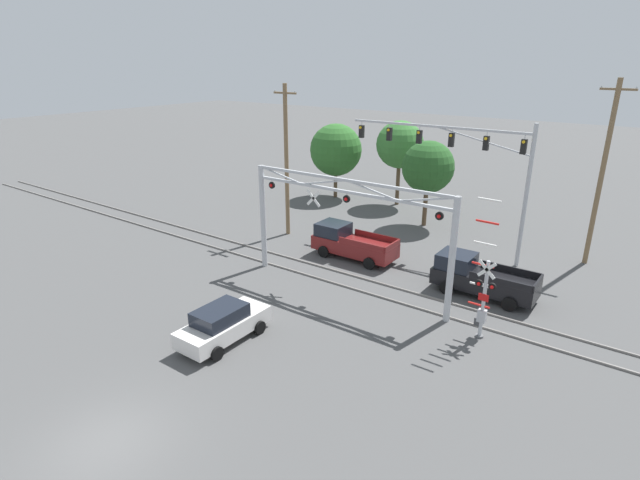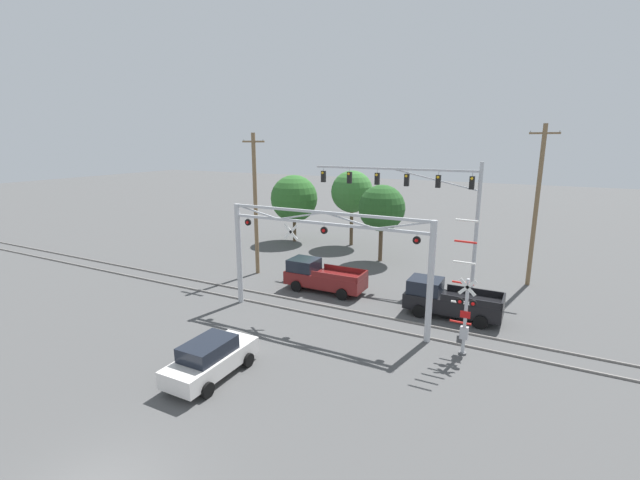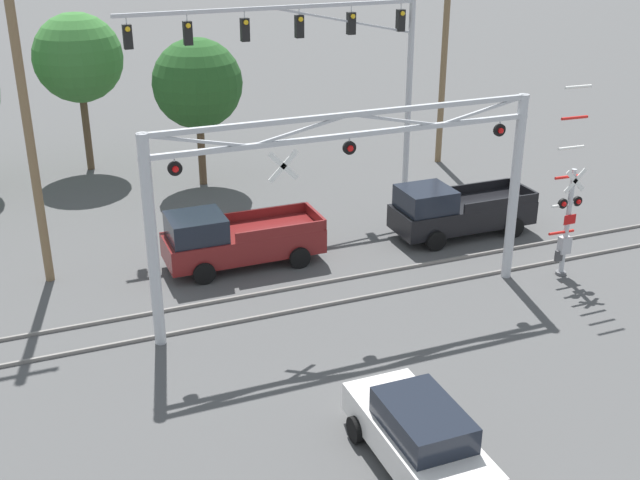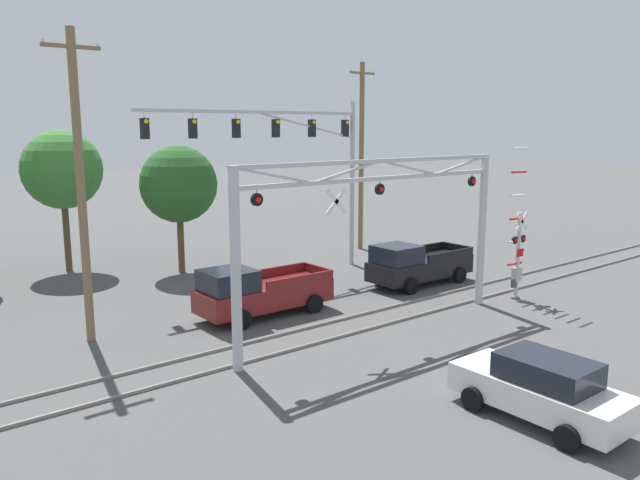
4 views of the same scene
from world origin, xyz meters
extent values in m
cube|color=gray|center=(0.00, 14.19, 0.05)|extent=(80.00, 0.08, 0.10)
cube|color=gray|center=(0.00, 15.62, 0.05)|extent=(80.00, 0.08, 0.10)
cylinder|color=#B7BABF|center=(-5.65, 13.91, 3.00)|extent=(0.31, 0.31, 6.01)
cylinder|color=#B7BABF|center=(5.65, 13.91, 3.00)|extent=(0.31, 0.31, 6.01)
cube|color=#B7BABF|center=(0.00, 13.91, 5.35)|extent=(11.62, 0.14, 0.14)
cube|color=#B7BABF|center=(0.00, 13.91, 5.94)|extent=(11.62, 0.14, 0.14)
cube|color=#B7BABF|center=(-4.24, 13.91, 5.65)|extent=(2.84, 0.08, 0.66)
cube|color=#B7BABF|center=(-1.41, 13.91, 5.65)|extent=(2.84, 0.08, 0.66)
cube|color=#B7BABF|center=(1.41, 13.91, 5.65)|extent=(2.84, 0.08, 0.66)
cube|color=#B7BABF|center=(4.24, 13.91, 5.65)|extent=(2.84, 0.08, 0.66)
cylinder|color=black|center=(-4.90, 13.91, 4.99)|extent=(0.38, 0.10, 0.38)
sphere|color=red|center=(-4.90, 13.84, 4.99)|extent=(0.18, 0.18, 0.18)
cylinder|color=#B7BABF|center=(-4.90, 13.91, 5.23)|extent=(0.04, 0.04, 0.10)
cylinder|color=black|center=(0.00, 13.91, 4.99)|extent=(0.38, 0.10, 0.38)
sphere|color=red|center=(0.00, 13.84, 4.99)|extent=(0.18, 0.18, 0.18)
cylinder|color=#B7BABF|center=(0.00, 13.91, 5.23)|extent=(0.04, 0.04, 0.10)
cylinder|color=black|center=(4.90, 13.91, 4.99)|extent=(0.38, 0.10, 0.38)
sphere|color=red|center=(4.90, 13.84, 4.99)|extent=(0.18, 0.18, 0.18)
cylinder|color=#B7BABF|center=(4.90, 13.91, 5.23)|extent=(0.04, 0.04, 0.10)
cube|color=white|center=(-1.98, 13.81, 4.73)|extent=(0.88, 0.03, 0.88)
cube|color=white|center=(-1.98, 13.81, 4.73)|extent=(0.88, 0.03, 0.88)
cylinder|color=black|center=(-1.98, 13.78, 4.73)|extent=(0.04, 0.04, 0.02)
cylinder|color=#B7BABF|center=(7.42, 13.37, 1.81)|extent=(0.16, 0.16, 3.62)
cylinder|color=#59595B|center=(7.42, 13.37, 0.05)|extent=(0.35, 0.35, 0.10)
cube|color=white|center=(7.42, 13.26, 3.27)|extent=(0.78, 0.03, 0.78)
cube|color=white|center=(7.42, 13.26, 3.27)|extent=(0.78, 0.03, 0.78)
cylinder|color=black|center=(7.42, 13.23, 3.27)|extent=(0.04, 0.04, 0.02)
cylinder|color=black|center=(7.14, 13.37, 2.52)|extent=(0.32, 0.09, 0.32)
sphere|color=red|center=(7.14, 13.31, 2.52)|extent=(0.16, 0.16, 0.16)
cylinder|color=black|center=(7.70, 13.37, 2.52)|extent=(0.32, 0.09, 0.32)
sphere|color=red|center=(7.70, 13.31, 2.52)|extent=(0.16, 0.16, 0.16)
cube|color=#B7BABF|center=(7.42, 13.37, 2.52)|extent=(0.64, 0.06, 0.06)
cube|color=red|center=(7.42, 13.27, 1.97)|extent=(0.44, 0.02, 0.32)
cube|color=#B2B2B7|center=(7.42, 13.37, 1.05)|extent=(0.36, 0.28, 0.56)
cylinder|color=red|center=(7.23, 13.37, 1.52)|extent=(0.94, 0.09, 0.11)
cylinder|color=white|center=(7.22, 13.37, 2.46)|extent=(0.94, 0.09, 0.11)
cylinder|color=red|center=(7.20, 13.37, 3.40)|extent=(0.94, 0.09, 0.11)
cylinder|color=white|center=(7.19, 13.37, 4.34)|extent=(0.94, 0.09, 0.11)
cylinder|color=red|center=(7.17, 13.37, 5.28)|extent=(0.94, 0.09, 0.11)
cylinder|color=white|center=(7.16, 13.37, 6.22)|extent=(0.94, 0.09, 0.11)
cube|color=#3F3F42|center=(7.25, 13.37, 0.70)|extent=(0.24, 0.12, 0.36)
cylinder|color=#B7BABF|center=(6.45, 22.60, 4.15)|extent=(0.24, 0.24, 8.30)
cube|color=#B7BABF|center=(0.74, 22.60, 7.70)|extent=(11.42, 0.14, 0.14)
cube|color=#B7BABF|center=(3.60, 22.60, 7.10)|extent=(5.73, 0.08, 1.28)
cylinder|color=#B7BABF|center=(-4.47, 22.60, 7.55)|extent=(0.04, 0.04, 0.30)
cube|color=black|center=(-4.47, 22.60, 6.99)|extent=(0.30, 0.26, 0.82)
sphere|color=yellow|center=(-4.47, 22.44, 7.27)|extent=(0.18, 0.18, 0.18)
cylinder|color=#B7BABF|center=(-2.39, 22.60, 7.55)|extent=(0.04, 0.04, 0.30)
cube|color=black|center=(-2.39, 22.60, 6.99)|extent=(0.30, 0.26, 0.82)
sphere|color=yellow|center=(-2.39, 22.44, 7.27)|extent=(0.18, 0.18, 0.18)
cylinder|color=#B7BABF|center=(-0.30, 22.60, 7.55)|extent=(0.04, 0.04, 0.30)
cube|color=black|center=(-0.30, 22.60, 6.99)|extent=(0.30, 0.26, 0.82)
sphere|color=yellow|center=(-0.30, 22.44, 7.27)|extent=(0.18, 0.18, 0.18)
cylinder|color=#B7BABF|center=(1.78, 22.60, 7.55)|extent=(0.04, 0.04, 0.30)
cube|color=black|center=(1.78, 22.60, 6.99)|extent=(0.30, 0.26, 0.82)
sphere|color=yellow|center=(1.78, 22.44, 7.27)|extent=(0.18, 0.18, 0.18)
cylinder|color=#B7BABF|center=(3.87, 22.60, 7.55)|extent=(0.04, 0.04, 0.30)
cube|color=black|center=(3.87, 22.60, 6.99)|extent=(0.30, 0.26, 0.82)
sphere|color=yellow|center=(3.87, 22.44, 7.27)|extent=(0.18, 0.18, 0.18)
cylinder|color=#B7BABF|center=(5.95, 22.60, 7.55)|extent=(0.04, 0.04, 0.30)
cube|color=black|center=(5.95, 22.60, 6.99)|extent=(0.30, 0.26, 0.82)
sphere|color=yellow|center=(5.95, 22.44, 7.27)|extent=(0.18, 0.18, 0.18)
cube|color=maroon|center=(-1.98, 18.00, 0.78)|extent=(5.24, 1.87, 0.83)
cube|color=black|center=(-3.56, 18.00, 1.58)|extent=(1.80, 1.72, 0.78)
cube|color=maroon|center=(-0.98, 17.10, 1.37)|extent=(3.05, 0.08, 0.35)
cube|color=maroon|center=(-0.98, 18.89, 1.37)|extent=(3.05, 0.08, 0.35)
cube|color=maroon|center=(0.59, 18.00, 1.37)|extent=(0.10, 1.79, 0.35)
cylinder|color=black|center=(-3.61, 17.05, 0.36)|extent=(0.72, 0.24, 0.72)
cylinder|color=black|center=(-3.61, 18.94, 0.36)|extent=(0.72, 0.24, 0.72)
cylinder|color=black|center=(-0.36, 17.05, 0.36)|extent=(0.72, 0.24, 0.72)
cylinder|color=black|center=(-0.36, 18.94, 0.36)|extent=(0.72, 0.24, 0.72)
cube|color=black|center=(6.16, 17.54, 0.78)|extent=(5.19, 1.87, 0.83)
cube|color=black|center=(4.60, 17.54, 1.58)|extent=(1.78, 1.72, 0.78)
cube|color=black|center=(7.15, 16.64, 1.37)|extent=(3.01, 0.08, 0.35)
cube|color=black|center=(7.15, 18.44, 1.37)|extent=(3.01, 0.08, 0.35)
cube|color=black|center=(8.71, 17.54, 1.37)|extent=(0.10, 1.79, 0.35)
cylinder|color=black|center=(4.55, 16.59, 0.36)|extent=(0.72, 0.24, 0.72)
cylinder|color=black|center=(4.55, 18.49, 0.36)|extent=(0.72, 0.24, 0.72)
cylinder|color=black|center=(7.77, 16.59, 0.36)|extent=(0.72, 0.24, 0.72)
cylinder|color=black|center=(7.77, 18.49, 0.36)|extent=(0.72, 0.24, 0.72)
cube|color=silver|center=(-1.52, 6.63, 0.66)|extent=(1.71, 4.27, 0.71)
cube|color=black|center=(-1.52, 6.46, 1.32)|extent=(1.46, 2.22, 0.60)
cylinder|color=black|center=(-2.39, 7.92, 0.31)|extent=(0.24, 0.62, 0.62)
cylinder|color=black|center=(-0.65, 7.92, 0.31)|extent=(0.24, 0.62, 0.62)
cylinder|color=black|center=(-2.39, 5.35, 0.31)|extent=(0.24, 0.62, 0.62)
cylinder|color=black|center=(-0.65, 5.35, 0.31)|extent=(0.24, 0.62, 0.62)
cylinder|color=brown|center=(-8.17, 19.17, 5.05)|extent=(0.28, 0.28, 10.09)
cube|color=brown|center=(-8.17, 19.17, 9.49)|extent=(1.80, 0.12, 0.12)
cylinder|color=silver|center=(-8.99, 19.17, 9.59)|extent=(0.08, 0.08, 0.12)
cylinder|color=silver|center=(-7.35, 19.17, 9.59)|extent=(0.08, 0.08, 0.12)
cylinder|color=brown|center=(9.67, 25.47, 5.31)|extent=(0.28, 0.28, 10.61)
cube|color=brown|center=(9.67, 25.47, 10.01)|extent=(1.80, 0.12, 0.12)
cylinder|color=silver|center=(8.85, 25.47, 10.11)|extent=(0.08, 0.08, 0.12)
cylinder|color=silver|center=(10.49, 25.47, 10.11)|extent=(0.08, 0.08, 0.12)
cylinder|color=brown|center=(-1.25, 26.49, 1.52)|extent=(0.32, 0.32, 3.04)
sphere|color=#265623|center=(-1.25, 26.49, 4.34)|extent=(3.71, 3.71, 3.71)
cylinder|color=brown|center=(-5.49, 30.35, 1.84)|extent=(0.32, 0.32, 3.67)
sphere|color=#387533|center=(-5.49, 30.35, 5.01)|extent=(3.83, 3.83, 3.83)
cylinder|color=brown|center=(-11.02, 29.29, 1.30)|extent=(0.32, 0.32, 2.61)
sphere|color=#2D6628|center=(-11.02, 29.29, 4.17)|extent=(4.46, 4.46, 4.46)
camera|label=1|loc=(12.92, -6.32, 11.55)|focal=28.00mm
camera|label=2|loc=(9.87, -5.57, 9.58)|focal=24.00mm
camera|label=3|loc=(-8.72, -5.68, 11.48)|focal=45.00mm
camera|label=4|loc=(-14.59, -1.19, 7.06)|focal=35.00mm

